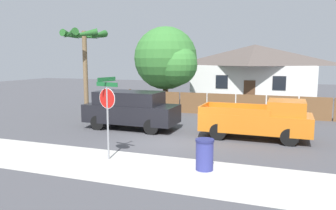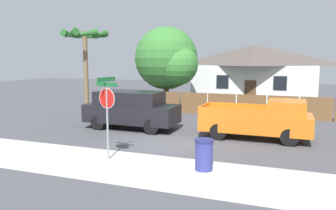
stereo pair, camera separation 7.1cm
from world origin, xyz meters
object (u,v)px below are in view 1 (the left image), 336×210
(red_suv, at_px, (131,109))
(orange_pickup, at_px, (260,120))
(stop_sign, at_px, (107,104))
(house, at_px, (254,72))
(trash_bin, at_px, (205,154))
(oak_tree, at_px, (168,60))
(palm_tree, at_px, (84,42))

(red_suv, height_order, orange_pickup, red_suv)
(red_suv, distance_m, stop_sign, 5.49)
(house, relative_size, red_suv, 2.19)
(stop_sign, xyz_separation_m, trash_bin, (3.61, 0.05, -1.53))
(red_suv, distance_m, trash_bin, 7.32)
(oak_tree, distance_m, red_suv, 7.76)
(house, bearing_deg, red_suv, -108.09)
(red_suv, bearing_deg, orange_pickup, 0.34)
(oak_tree, height_order, stop_sign, oak_tree)
(oak_tree, bearing_deg, orange_pickup, -45.55)
(stop_sign, distance_m, trash_bin, 3.92)
(palm_tree, distance_m, red_suv, 5.90)
(stop_sign, bearing_deg, orange_pickup, 58.87)
(oak_tree, relative_size, red_suv, 1.23)
(house, bearing_deg, oak_tree, -125.44)
(oak_tree, xyz_separation_m, orange_pickup, (7.16, -7.30, -2.74))
(oak_tree, distance_m, orange_pickup, 10.59)
(red_suv, bearing_deg, stop_sign, -72.09)
(oak_tree, bearing_deg, house, 54.56)
(stop_sign, relative_size, trash_bin, 2.88)
(house, bearing_deg, palm_tree, -125.04)
(red_suv, distance_m, orange_pickup, 6.59)
(house, xyz_separation_m, stop_sign, (-3.27, -20.14, -0.52))
(palm_tree, xyz_separation_m, red_suv, (4.15, -2.09, -3.63))
(palm_tree, height_order, red_suv, palm_tree)
(oak_tree, distance_m, stop_sign, 12.74)
(palm_tree, height_order, trash_bin, palm_tree)
(red_suv, bearing_deg, trash_bin, -43.86)
(red_suv, relative_size, stop_sign, 1.63)
(orange_pickup, bearing_deg, red_suv, -179.66)
(oak_tree, distance_m, trash_bin, 14.04)
(house, height_order, orange_pickup, house)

